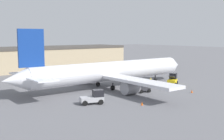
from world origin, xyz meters
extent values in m
plane|color=slate|center=(0.00, 0.00, 0.00)|extent=(400.00, 400.00, 0.00)
cube|color=tan|center=(-3.89, 37.73, 3.13)|extent=(68.38, 13.53, 6.26)
cube|color=#47423D|center=(-3.89, 37.73, 6.61)|extent=(68.38, 13.80, 0.70)
cylinder|color=white|center=(0.00, 0.00, 3.32)|extent=(34.80, 4.64, 3.83)
cone|color=white|center=(18.89, -0.44, 3.32)|extent=(3.15, 3.82, 3.75)
cone|color=white|center=(-19.46, 0.46, 3.32)|extent=(4.29, 3.73, 3.64)
cube|color=white|center=(-1.50, 10.01, 2.65)|extent=(4.10, 16.20, 0.50)
cube|color=white|center=(-1.97, -9.93, 2.65)|extent=(4.10, 16.20, 0.50)
cylinder|color=#939399|center=(-1.56, 7.59, 1.24)|extent=(2.92, 2.45, 2.39)
cylinder|color=#939399|center=(-1.91, -7.51, 1.24)|extent=(2.92, 2.45, 2.39)
cube|color=navy|center=(-16.59, 0.39, 8.35)|extent=(4.37, 0.46, 6.23)
cube|color=white|center=(-16.49, 4.60, 3.71)|extent=(3.55, 4.67, 0.24)
cube|color=white|center=(-16.69, -3.82, 3.71)|extent=(3.55, 4.67, 0.24)
cylinder|color=#38383D|center=(12.50, -0.29, 0.71)|extent=(0.28, 0.28, 1.41)
cylinder|color=black|center=(12.50, -0.29, 0.35)|extent=(0.71, 0.37, 0.70)
cylinder|color=#38383D|center=(-1.79, -2.45, 0.71)|extent=(0.28, 0.28, 1.41)
cylinder|color=black|center=(-1.79, -2.45, 0.45)|extent=(0.91, 0.37, 0.90)
cylinder|color=#38383D|center=(-1.68, 2.53, 0.71)|extent=(0.28, 0.28, 1.41)
cylinder|color=black|center=(-1.68, 2.53, 0.45)|extent=(0.91, 0.37, 0.90)
cylinder|color=#1E2338|center=(7.12, -3.91, 0.42)|extent=(0.28, 0.28, 0.84)
cylinder|color=yellow|center=(7.12, -3.91, 1.18)|extent=(0.39, 0.39, 0.67)
sphere|color=tan|center=(7.12, -3.91, 1.64)|extent=(0.25, 0.25, 0.25)
cube|color=#2D2D33|center=(1.39, -7.22, 0.72)|extent=(2.80, 2.30, 0.78)
cube|color=black|center=(2.07, -7.35, 1.66)|extent=(1.40, 1.85, 1.11)
cylinder|color=black|center=(2.06, -8.29, 0.33)|extent=(0.71, 0.40, 0.66)
cylinder|color=black|center=(2.42, -6.48, 0.33)|extent=(0.71, 0.40, 0.66)
cylinder|color=black|center=(0.35, -7.96, 0.33)|extent=(0.71, 0.40, 0.66)
cylinder|color=black|center=(0.71, -6.14, 0.33)|extent=(0.71, 0.40, 0.66)
cube|color=yellow|center=(11.39, -6.10, 0.81)|extent=(3.37, 2.81, 0.85)
cube|color=black|center=(12.12, -5.71, 1.84)|extent=(1.83, 1.88, 1.21)
cube|color=#333333|center=(10.92, -6.35, 1.84)|extent=(2.16, 1.86, 0.72)
cylinder|color=black|center=(12.68, -6.32, 0.39)|extent=(0.81, 0.61, 0.77)
cylinder|color=black|center=(11.93, -4.91, 0.39)|extent=(0.81, 0.61, 0.77)
cylinder|color=black|center=(10.85, -7.30, 0.39)|extent=(0.81, 0.61, 0.77)
cylinder|color=black|center=(10.10, -5.89, 0.39)|extent=(0.81, 0.61, 0.77)
cube|color=#B2B2B7|center=(-11.16, -8.89, 0.76)|extent=(3.84, 2.78, 0.73)
cube|color=black|center=(-10.25, -9.25, 1.64)|extent=(1.96, 1.91, 1.05)
cylinder|color=black|center=(-10.32, -10.09, 0.39)|extent=(0.83, 0.55, 0.78)
cylinder|color=black|center=(-9.73, -8.59, 0.39)|extent=(0.83, 0.55, 0.78)
cylinder|color=black|center=(-12.59, -9.19, 0.39)|extent=(0.83, 0.55, 0.78)
cylinder|color=black|center=(-12.00, -7.69, 0.39)|extent=(0.83, 0.55, 0.78)
cone|color=#EF590F|center=(-5.76, -14.28, 0.28)|extent=(0.36, 0.36, 0.55)
cone|color=#EF590F|center=(7.93, -13.43, 0.28)|extent=(0.36, 0.36, 0.55)
camera|label=1|loc=(-35.07, -43.37, 10.39)|focal=45.00mm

